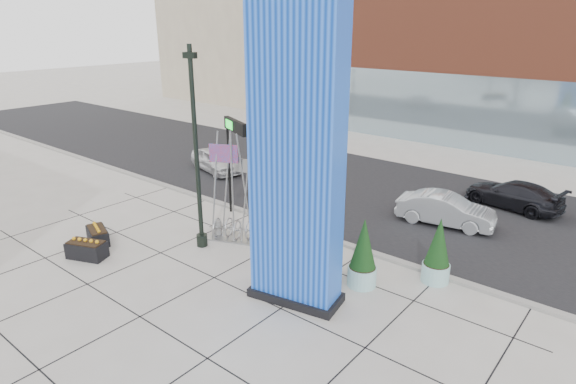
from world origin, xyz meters
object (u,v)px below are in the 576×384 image
Objects in this scene: lamp_post at (197,170)px; public_art_sculpture at (233,212)px; concrete_bollard at (218,228)px; car_white_west at (215,160)px; blue_pylon at (297,158)px; overhead_street_sign at (240,133)px; car_silver_mid at (446,210)px.

lamp_post reaches higher than public_art_sculpture.
car_white_west reaches higher than concrete_bollard.
overhead_street_sign is at bearing 136.62° from blue_pylon.
public_art_sculpture is at bearing 69.20° from lamp_post.
overhead_street_sign is at bearing 106.48° from lamp_post.
lamp_post is at bearing 131.46° from car_silver_mid.
blue_pylon is at bearing -7.42° from lamp_post.
blue_pylon reaches higher than lamp_post.
blue_pylon is at bearing -9.41° from overhead_street_sign.
blue_pylon is 1.26× the size of lamp_post.
overhead_street_sign is at bearing -108.78° from car_white_west.
lamp_post is at bearing 161.66° from blue_pylon.
car_white_west is (-6.95, 7.17, -2.45)m from lamp_post.
blue_pylon is 2.15× the size of overhead_street_sign.
blue_pylon is 5.50m from lamp_post.
overhead_street_sign is (-0.97, 3.27, 0.71)m from lamp_post.
overhead_street_sign is at bearing 107.87° from concrete_bollard.
concrete_bollard is (-0.74, -0.18, -0.84)m from public_art_sculpture.
overhead_street_sign is 1.09× the size of car_silver_mid.
car_silver_mid is at bearing 50.77° from lamp_post.
lamp_post reaches higher than car_silver_mid.
blue_pylon is 14.67× the size of concrete_bollard.
lamp_post is 3.48m from overhead_street_sign.
car_white_west is (-5.98, 3.90, -3.16)m from overhead_street_sign.
public_art_sculpture is 0.99× the size of overhead_street_sign.
lamp_post is (-5.24, 0.68, -1.52)m from blue_pylon.
car_white_west is (-12.19, 7.85, -3.97)m from blue_pylon.
car_silver_mid is (7.55, 4.80, -3.16)m from overhead_street_sign.
public_art_sculpture is at bearing 146.94° from blue_pylon.
blue_pylon reaches higher than overhead_street_sign.
blue_pylon is 2.43× the size of car_white_west.
car_white_west is 0.96× the size of car_silver_mid.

